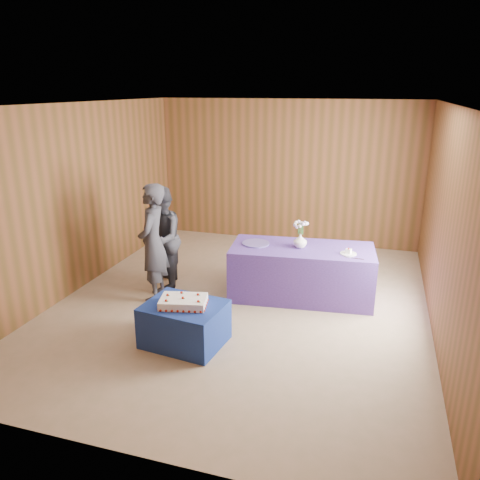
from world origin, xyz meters
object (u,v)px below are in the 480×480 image
at_px(serving_table, 301,272).
at_px(vase, 300,241).
at_px(guest_right, 161,239).
at_px(cake_table, 185,324).
at_px(guest_left, 153,243).
at_px(sheet_cake, 183,302).

relative_size(serving_table, vase, 10.12).
relative_size(serving_table, guest_right, 1.30).
bearing_deg(serving_table, cake_table, -128.86).
bearing_deg(cake_table, guest_left, 138.18).
relative_size(cake_table, vase, 4.55).
xyz_separation_m(sheet_cake, vase, (1.05, 1.71, 0.30)).
bearing_deg(sheet_cake, guest_right, 111.47).
bearing_deg(serving_table, guest_left, -167.65).
xyz_separation_m(cake_table, vase, (1.06, 1.69, 0.60)).
xyz_separation_m(sheet_cake, guest_left, (-0.90, 1.05, 0.29)).
bearing_deg(guest_left, cake_table, 29.61).
distance_m(serving_table, guest_right, 2.11).
height_order(guest_left, guest_right, guest_left).
height_order(cake_table, guest_right, guest_right).
relative_size(vase, guest_right, 0.13).
bearing_deg(serving_table, guest_right, -178.71).
bearing_deg(sheet_cake, guest_left, 118.21).
xyz_separation_m(cake_table, guest_right, (-0.97, 1.43, 0.52)).
height_order(cake_table, sheet_cake, sheet_cake).
distance_m(vase, guest_right, 2.04).
distance_m(cake_table, sheet_cake, 0.30).
xyz_separation_m(vase, guest_right, (-2.02, -0.26, -0.08)).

